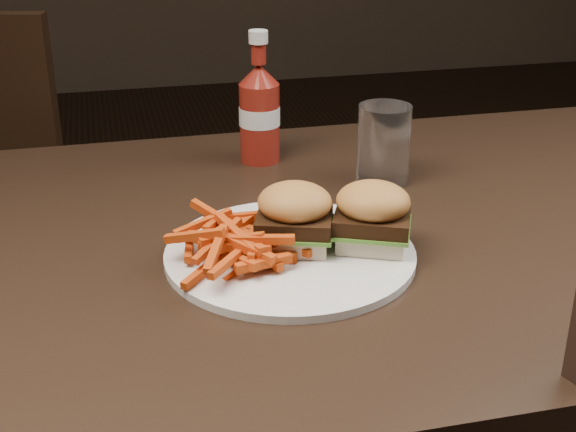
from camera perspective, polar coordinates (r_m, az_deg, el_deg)
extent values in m
cube|color=black|center=(1.05, 5.45, -1.48)|extent=(1.20, 0.80, 0.04)
cube|color=black|center=(1.87, -19.82, -1.01)|extent=(0.58, 0.58, 0.05)
cylinder|color=white|center=(0.95, 0.14, -2.72)|extent=(0.30, 0.30, 0.01)
cube|color=beige|center=(0.95, 0.47, -1.55)|extent=(0.10, 0.09, 0.02)
cube|color=beige|center=(0.96, 5.96, -1.47)|extent=(0.10, 0.10, 0.02)
cylinder|color=maroon|center=(1.23, -2.03, 6.61)|extent=(0.07, 0.07, 0.12)
cylinder|color=white|center=(1.16, 6.81, 4.98)|extent=(0.09, 0.09, 0.12)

